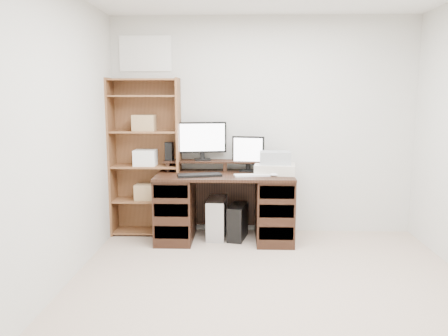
{
  "coord_description": "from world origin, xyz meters",
  "views": [
    {
      "loc": [
        -0.28,
        -3.1,
        1.58
      ],
      "look_at": [
        -0.43,
        1.43,
        0.85
      ],
      "focal_mm": 35.0,
      "sensor_mm": 36.0,
      "label": 1
    }
  ],
  "objects_px": {
    "tower_black": "(238,222)",
    "printer": "(275,169)",
    "desk": "(225,206)",
    "monitor_wide": "(202,139)",
    "bookshelf": "(146,156)",
    "monitor_small": "(248,152)",
    "tower_silver": "(217,218)"
  },
  "relations": [
    {
      "from": "desk",
      "to": "monitor_small",
      "type": "relative_size",
      "value": 3.75
    },
    {
      "from": "monitor_wide",
      "to": "tower_black",
      "type": "height_order",
      "value": "monitor_wide"
    },
    {
      "from": "printer",
      "to": "bookshelf",
      "type": "distance_m",
      "value": 1.49
    },
    {
      "from": "desk",
      "to": "tower_silver",
      "type": "xyz_separation_m",
      "value": [
        -0.09,
        0.08,
        -0.16
      ]
    },
    {
      "from": "desk",
      "to": "bookshelf",
      "type": "distance_m",
      "value": 1.08
    },
    {
      "from": "bookshelf",
      "to": "desk",
      "type": "bearing_deg",
      "value": -13.05
    },
    {
      "from": "tower_silver",
      "to": "desk",
      "type": "bearing_deg",
      "value": -36.12
    },
    {
      "from": "desk",
      "to": "printer",
      "type": "distance_m",
      "value": 0.69
    },
    {
      "from": "monitor_wide",
      "to": "tower_silver",
      "type": "relative_size",
      "value": 1.22
    },
    {
      "from": "monitor_small",
      "to": "bookshelf",
      "type": "height_order",
      "value": "bookshelf"
    },
    {
      "from": "desk",
      "to": "monitor_wide",
      "type": "xyz_separation_m",
      "value": [
        -0.26,
        0.23,
        0.73
      ]
    },
    {
      "from": "monitor_small",
      "to": "bookshelf",
      "type": "bearing_deg",
      "value": -169.76
    },
    {
      "from": "monitor_wide",
      "to": "tower_black",
      "type": "bearing_deg",
      "value": -36.61
    },
    {
      "from": "desk",
      "to": "tower_silver",
      "type": "distance_m",
      "value": 0.2
    },
    {
      "from": "monitor_small",
      "to": "bookshelf",
      "type": "distance_m",
      "value": 1.18
    },
    {
      "from": "monitor_wide",
      "to": "tower_black",
      "type": "relative_size",
      "value": 1.33
    },
    {
      "from": "monitor_wide",
      "to": "monitor_small",
      "type": "height_order",
      "value": "monitor_wide"
    },
    {
      "from": "printer",
      "to": "desk",
      "type": "bearing_deg",
      "value": -171.16
    },
    {
      "from": "monitor_small",
      "to": "tower_black",
      "type": "height_order",
      "value": "monitor_small"
    },
    {
      "from": "monitor_small",
      "to": "bookshelf",
      "type": "relative_size",
      "value": 0.22
    },
    {
      "from": "tower_silver",
      "to": "tower_black",
      "type": "relative_size",
      "value": 1.09
    },
    {
      "from": "monitor_small",
      "to": "tower_black",
      "type": "distance_m",
      "value": 0.8
    },
    {
      "from": "tower_silver",
      "to": "bookshelf",
      "type": "relative_size",
      "value": 0.25
    },
    {
      "from": "monitor_wide",
      "to": "tower_silver",
      "type": "xyz_separation_m",
      "value": [
        0.17,
        -0.16,
        -0.89
      ]
    },
    {
      "from": "tower_black",
      "to": "printer",
      "type": "bearing_deg",
      "value": 11.01
    },
    {
      "from": "tower_black",
      "to": "bookshelf",
      "type": "height_order",
      "value": "bookshelf"
    },
    {
      "from": "monitor_wide",
      "to": "printer",
      "type": "bearing_deg",
      "value": -24.81
    },
    {
      "from": "desk",
      "to": "monitor_small",
      "type": "bearing_deg",
      "value": 34.9
    },
    {
      "from": "monitor_wide",
      "to": "bookshelf",
      "type": "xyz_separation_m",
      "value": [
        -0.65,
        -0.02,
        -0.2
      ]
    },
    {
      "from": "tower_black",
      "to": "monitor_small",
      "type": "bearing_deg",
      "value": 65.09
    },
    {
      "from": "monitor_small",
      "to": "tower_black",
      "type": "relative_size",
      "value": 0.97
    },
    {
      "from": "tower_black",
      "to": "bookshelf",
      "type": "relative_size",
      "value": 0.23
    }
  ]
}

